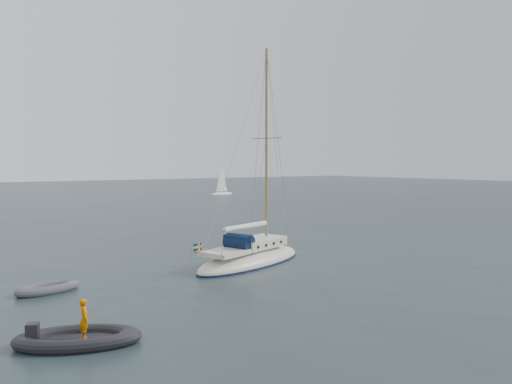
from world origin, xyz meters
TOP-DOWN VIEW (x-y plane):
  - ground at (0.00, 0.00)m, footprint 300.00×300.00m
  - sailboat at (0.89, 2.24)m, footprint 9.59×2.87m
  - dinghy at (-10.65, 2.32)m, footprint 3.05×1.38m
  - rib at (-11.44, -5.44)m, footprint 4.20×1.91m
  - distant_yacht_b at (33.62, 59.46)m, footprint 5.33×2.84m

SIDE VIEW (x-z plane):
  - ground at x=0.00m, z-range 0.00..0.00m
  - dinghy at x=-10.65m, z-range -0.03..0.41m
  - rib at x=-11.44m, z-range -0.54..1.04m
  - sailboat at x=0.89m, z-range -5.80..7.86m
  - distant_yacht_b at x=33.62m, z-range -0.51..6.55m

